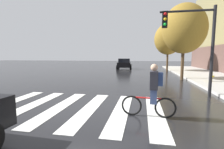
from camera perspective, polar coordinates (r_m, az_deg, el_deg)
ground_plane at (r=6.22m, az=-7.97°, el=-11.68°), size 120.00×120.00×0.00m
crosswalk_stripes at (r=6.42m, az=-12.91°, el=-11.16°), size 6.43×4.19×0.01m
sedan_mid at (r=24.53m, az=4.32°, el=3.81°), size 2.34×4.64×1.57m
cyclist at (r=5.28m, az=13.94°, el=-5.61°), size 1.71×0.37×1.69m
traffic_light_near at (r=8.69m, az=26.67°, el=11.93°), size 2.47×0.28×4.20m
fire_hydrant at (r=13.50m, az=31.21°, el=-0.44°), size 0.33×0.22×0.78m
street_tree_near at (r=14.57m, az=23.83°, el=14.36°), size 3.39×3.39×6.03m
street_tree_mid at (r=21.98m, az=18.97°, el=11.57°), size 3.35×3.35×5.96m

